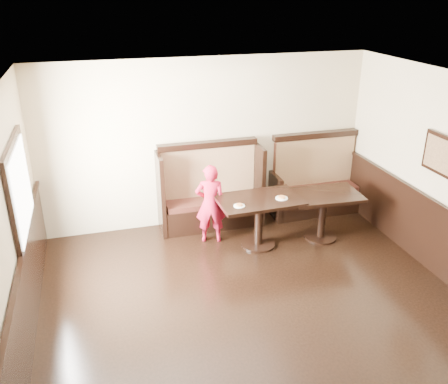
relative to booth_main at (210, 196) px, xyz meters
name	(u,v)px	position (x,y,z in m)	size (l,w,h in m)	color
ground	(283,354)	(0.00, -3.30, -0.53)	(7.00, 7.00, 0.00)	black
room_shell	(251,294)	(-0.30, -3.01, 0.14)	(7.00, 7.00, 7.00)	#C7B590
booth_main	(210,196)	(0.00, 0.00, 0.00)	(1.75, 0.72, 1.45)	black
booth_neighbor	(315,186)	(1.95, 0.00, -0.05)	(1.65, 0.72, 1.45)	black
table_main	(259,210)	(0.55, -0.91, 0.09)	(1.29, 0.83, 0.81)	black
table_neighbor	(323,205)	(1.62, -0.97, 0.06)	(1.17, 0.81, 0.79)	black
child	(210,204)	(-0.14, -0.56, 0.12)	(0.47, 0.31, 1.30)	#B21330
pizza_plate_left	(239,205)	(0.17, -1.09, 0.29)	(0.17, 0.17, 0.03)	white
pizza_plate_right	(282,198)	(0.88, -1.00, 0.29)	(0.19, 0.19, 0.04)	white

